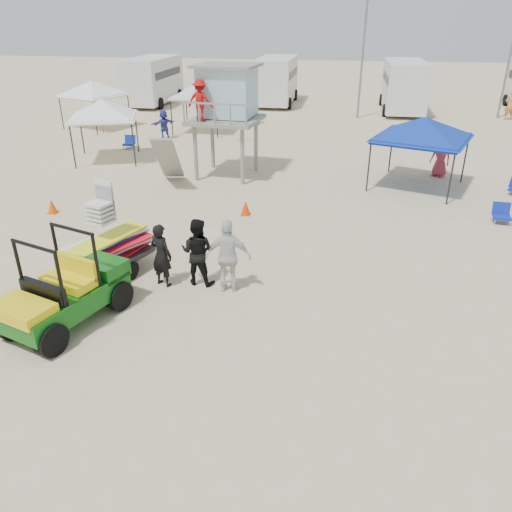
% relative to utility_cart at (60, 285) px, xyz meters
% --- Properties ---
extents(ground, '(140.00, 140.00, 0.00)m').
position_rel_utility_cart_xyz_m(ground, '(3.50, -1.57, -0.96)').
color(ground, beige).
rests_on(ground, ground).
extents(utility_cart, '(2.13, 3.00, 2.06)m').
position_rel_utility_cart_xyz_m(utility_cart, '(0.00, 0.00, 0.00)').
color(utility_cart, '#0D5610').
rests_on(utility_cart, ground).
extents(surf_trailer, '(1.90, 2.64, 2.21)m').
position_rel_utility_cart_xyz_m(surf_trailer, '(0.01, 2.34, -0.06)').
color(surf_trailer, black).
rests_on(surf_trailer, ground).
extents(man_left, '(0.70, 0.58, 1.64)m').
position_rel_utility_cart_xyz_m(man_left, '(1.52, 2.04, -0.14)').
color(man_left, black).
rests_on(man_left, ground).
extents(man_mid, '(0.91, 0.74, 1.74)m').
position_rel_utility_cart_xyz_m(man_mid, '(2.37, 2.29, -0.09)').
color(man_mid, black).
rests_on(man_mid, ground).
extents(man_right, '(1.12, 0.54, 1.86)m').
position_rel_utility_cart_xyz_m(man_right, '(3.22, 2.04, -0.03)').
color(man_right, silver).
rests_on(man_right, ground).
extents(lifeguard_tower, '(2.93, 2.93, 4.29)m').
position_rel_utility_cart_xyz_m(lifeguard_tower, '(0.92, 11.62, 2.24)').
color(lifeguard_tower, gray).
rests_on(lifeguard_tower, ground).
extents(canopy_blue, '(4.00, 4.00, 3.10)m').
position_rel_utility_cart_xyz_m(canopy_blue, '(8.65, 11.29, 1.60)').
color(canopy_blue, black).
rests_on(canopy_blue, ground).
extents(canopy_white_a, '(3.48, 3.48, 3.14)m').
position_rel_utility_cart_xyz_m(canopy_white_a, '(-5.00, 12.95, 1.63)').
color(canopy_white_a, black).
rests_on(canopy_white_a, ground).
extents(canopy_white_b, '(3.68, 3.68, 3.07)m').
position_rel_utility_cart_xyz_m(canopy_white_b, '(-8.79, 19.59, 1.56)').
color(canopy_white_b, black).
rests_on(canopy_white_b, ground).
extents(canopy_white_c, '(2.80, 2.80, 3.15)m').
position_rel_utility_cart_xyz_m(canopy_white_c, '(-2.37, 19.58, 1.64)').
color(canopy_white_c, black).
rests_on(canopy_white_c, ground).
extents(umbrella_a, '(2.25, 2.27, 1.59)m').
position_rel_utility_cart_xyz_m(umbrella_a, '(-7.83, 18.25, -0.17)').
color(umbrella_a, red).
rests_on(umbrella_a, ground).
extents(umbrella_b, '(2.82, 2.83, 1.85)m').
position_rel_utility_cart_xyz_m(umbrella_b, '(0.24, 17.40, -0.04)').
color(umbrella_b, yellow).
rests_on(umbrella_b, ground).
extents(cone_near, '(0.34, 0.34, 0.50)m').
position_rel_utility_cart_xyz_m(cone_near, '(2.64, 7.15, -0.71)').
color(cone_near, '#F43307').
rests_on(cone_near, ground).
extents(cone_far, '(0.34, 0.34, 0.50)m').
position_rel_utility_cart_xyz_m(cone_far, '(-3.91, 6.15, -0.71)').
color(cone_far, '#E94C07').
rests_on(cone_far, ground).
extents(beach_chair_a, '(0.58, 0.62, 0.64)m').
position_rel_utility_cart_xyz_m(beach_chair_a, '(-4.92, 15.21, -0.65)').
color(beach_chair_a, '#0E2398').
rests_on(beach_chair_a, ground).
extents(beach_chair_b, '(0.58, 0.62, 0.64)m').
position_rel_utility_cart_xyz_m(beach_chair_b, '(11.00, 7.95, -0.65)').
color(beach_chair_b, '#0F22A2').
rests_on(beach_chair_b, ground).
extents(rv_far_left, '(2.64, 6.80, 3.25)m').
position_rel_utility_cart_xyz_m(rv_far_left, '(-8.50, 28.43, 0.84)').
color(rv_far_left, silver).
rests_on(rv_far_left, ground).
extents(rv_mid_left, '(2.65, 6.50, 3.25)m').
position_rel_utility_cart_xyz_m(rv_mid_left, '(0.50, 29.93, 0.84)').
color(rv_mid_left, silver).
rests_on(rv_mid_left, ground).
extents(rv_mid_right, '(2.64, 7.00, 3.25)m').
position_rel_utility_cart_xyz_m(rv_mid_right, '(9.50, 28.43, 0.84)').
color(rv_mid_right, silver).
rests_on(rv_mid_right, ground).
extents(light_pole_left, '(0.14, 0.14, 8.00)m').
position_rel_utility_cart_xyz_m(light_pole_left, '(6.50, 25.43, 3.04)').
color(light_pole_left, slate).
rests_on(light_pole_left, ground).
extents(light_pole_right, '(0.14, 0.14, 8.00)m').
position_rel_utility_cart_xyz_m(light_pole_right, '(15.50, 26.93, 3.04)').
color(light_pole_right, slate).
rests_on(light_pole_right, ground).
extents(distant_beachgoers, '(20.80, 14.14, 1.81)m').
position_rel_utility_cart_xyz_m(distant_beachgoers, '(3.66, 19.37, -0.12)').
color(distant_beachgoers, '#BD8447').
rests_on(distant_beachgoers, ground).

